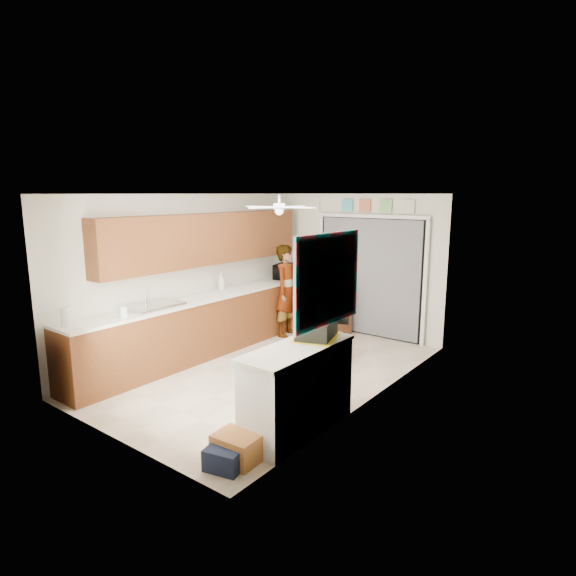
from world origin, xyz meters
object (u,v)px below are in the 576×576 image
Objects in this scene: suitcase at (317,328)px; navy_crate at (225,458)px; paper_towel_roll at (65,317)px; dog at (330,347)px; soap_bottle at (222,281)px; cardboard_box at (237,448)px; man at (287,291)px; microwave at (286,271)px.

suitcase is 1.68m from navy_crate.
dog is at bearing 59.70° from paper_towel_roll.
soap_bottle is 3.81m from cardboard_box.
navy_crate is at bearing -44.84° from soap_bottle.
navy_crate is at bearing -160.14° from man.
navy_crate is (2.59, 0.05, -0.95)m from paper_towel_roll.
cardboard_box is (2.59, 0.21, -0.92)m from paper_towel_roll.
man reaches higher than soap_bottle.
soap_bottle is 0.68× the size of cardboard_box.
cardboard_box is 1.26× the size of navy_crate.
soap_bottle is at bearing 92.24° from paper_towel_roll.
dog is (1.80, 3.08, -0.83)m from paper_towel_roll.
paper_towel_roll is 2.76m from navy_crate.
suitcase is (2.55, -2.76, -0.03)m from microwave.
microwave is 1.16× the size of cardboard_box.
man is at bearing 120.92° from cardboard_box.
dog is (1.91, 0.35, -0.85)m from soap_bottle.
cardboard_box is at bearing -165.72° from microwave.
dog is at bearing -140.85° from microwave.
cardboard_box is at bearing 4.66° from paper_towel_roll.
paper_towel_roll is 3.67m from dog.
cardboard_box reaches higher than navy_crate.
dog is (-0.79, 2.87, 0.10)m from cardboard_box.
paper_towel_roll reaches higher than suitcase.
cardboard_box is (2.48, -3.98, -0.94)m from microwave.
dog is (1.36, -0.72, -0.58)m from man.
soap_bottle is 0.18× the size of man.
paper_towel_roll is 3.02m from suitcase.
paper_towel_roll is 0.40× the size of dog.
soap_bottle is 2.73m from paper_towel_roll.
soap_bottle reaches higher than cardboard_box.
navy_crate is (0.00, -0.16, -0.03)m from cardboard_box.
man is (-2.22, 2.36, -0.23)m from suitcase.
microwave is 3.76m from suitcase.
paper_towel_roll is 2.76m from cardboard_box.
microwave is at bearing 121.93° from cardboard_box.
suitcase is 1.53m from cardboard_box.
microwave is at bearing 81.60° from soap_bottle.
dog reaches higher than navy_crate.
man is at bearing 115.64° from suitcase.
man is at bearing -157.55° from microwave.
soap_bottle is at bearing 136.94° from cardboard_box.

